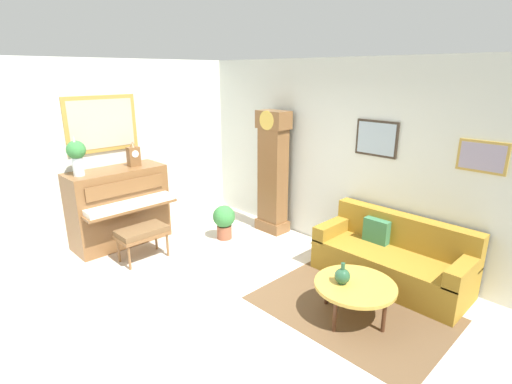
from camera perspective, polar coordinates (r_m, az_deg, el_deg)
The scene contains 13 objects.
ground_plane at distance 4.91m, azimuth -7.03°, elevation -15.67°, with size 6.40×6.00×0.10m, color beige.
wall_left at distance 6.52m, azimuth -21.65°, elevation 5.46°, with size 0.13×4.90×2.80m.
wall_back at distance 5.99m, azimuth 11.09°, elevation 5.33°, with size 5.30×0.13×2.80m.
area_rug at distance 4.79m, azimuth 13.75°, elevation -16.23°, with size 2.10×1.50×0.01m, color brown.
piano at distance 6.40m, azimuth -19.36°, elevation -1.99°, with size 0.87×1.44×1.20m.
piano_bench at distance 5.80m, azimuth -16.34°, elevation -5.78°, with size 0.42×0.70×0.48m.
grandfather_clock at distance 6.42m, azimuth 2.47°, elevation 2.42°, with size 0.52×0.34×2.03m.
couch at distance 5.36m, azimuth 19.31°, elevation -9.14°, with size 1.90×0.80×0.84m.
coffee_table at distance 4.46m, azimuth 14.31°, elevation -13.21°, with size 0.88×0.88×0.41m.
mantel_clock at distance 6.34m, azimuth -17.50°, elevation 5.16°, with size 0.13×0.18×0.38m.
flower_vase at distance 5.99m, azimuth -24.80°, elevation 5.10°, with size 0.26×0.26×0.58m.
green_jug at distance 4.39m, azimuth 12.53°, elevation -11.91°, with size 0.17×0.17×0.24m.
potted_plant at distance 6.30m, azimuth -4.70°, elevation -4.07°, with size 0.36×0.36×0.56m.
Camera 1 is at (3.33, -2.44, 2.61)m, focal length 27.32 mm.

